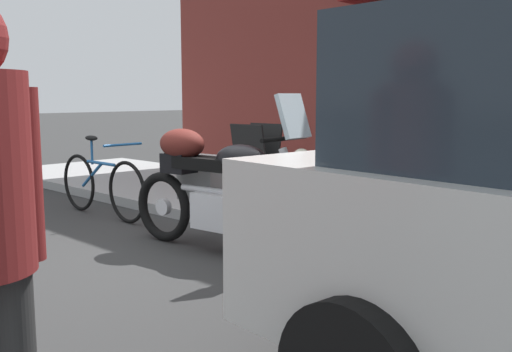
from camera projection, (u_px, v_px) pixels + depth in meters
The scene contains 4 objects.
ground_plane at pixel (125, 258), 5.00m from camera, with size 80.00×80.00×0.00m, color #2E2E2E.
touring_motorcycle at pixel (215, 184), 5.13m from camera, with size 2.20×0.63×1.41m.
parked_bicycle at pixel (101, 184), 6.66m from camera, with size 1.72×0.48×0.94m.
sandwich_board_sign at pixel (256, 160), 7.36m from camera, with size 0.55×0.41×0.92m.
Camera 1 is at (4.18, -2.72, 1.40)m, focal length 40.32 mm.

